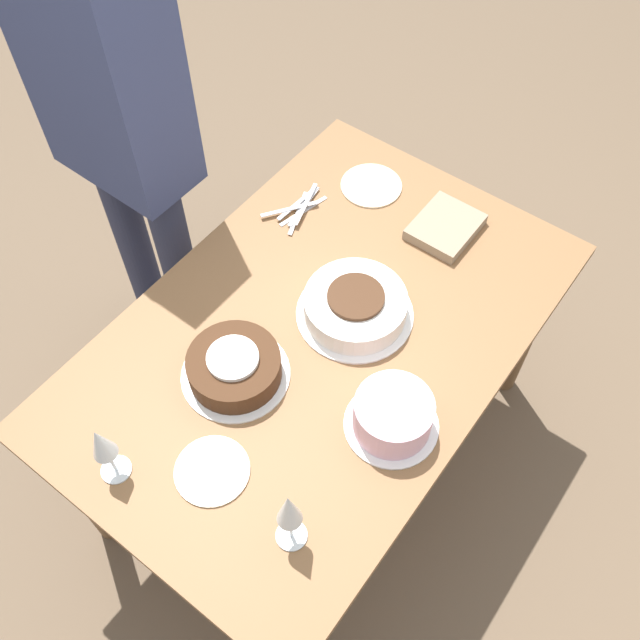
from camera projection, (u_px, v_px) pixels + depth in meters
ground_plane at (320, 450)px, 2.40m from camera, size 12.00×12.00×0.00m
dining_table at (320, 355)px, 1.90m from camera, size 1.36×0.89×0.73m
cake_center_white at (355, 306)px, 1.80m from camera, size 0.30×0.30×0.08m
cake_front_chocolate at (234, 367)px, 1.70m from camera, size 0.27×0.27×0.08m
cake_back_decorated at (393, 416)px, 1.61m from camera, size 0.22×0.22×0.10m
wine_glass_near at (289, 511)px, 1.38m from camera, size 0.07×0.07×0.22m
wine_glass_far at (102, 445)px, 1.48m from camera, size 0.07×0.07×0.19m
dessert_plate_left at (371, 186)px, 2.09m from camera, size 0.18×0.18×0.01m
dessert_plate_right at (212, 471)px, 1.59m from camera, size 0.17×0.17×0.01m
fork_pile at (300, 208)px, 2.03m from camera, size 0.20×0.11×0.02m
napkin_stack at (445, 227)px, 1.98m from camera, size 0.19×0.16×0.03m
person_cutting at (114, 112)px, 1.88m from camera, size 0.22×0.40×1.64m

